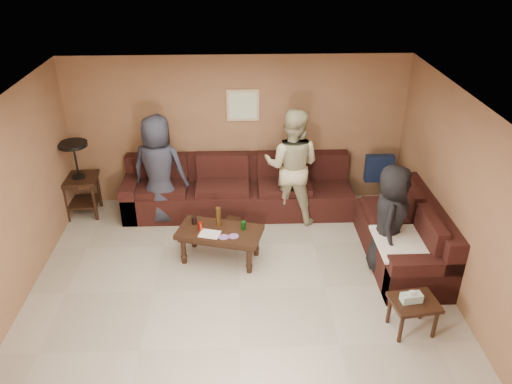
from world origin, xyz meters
TOP-DOWN VIEW (x-y plane):
  - room at (0.00, 0.00)m, footprint 5.60×5.50m
  - sectional_sofa at (0.81, 1.52)m, footprint 4.65×2.90m
  - coffee_table at (-0.27, 0.70)m, footprint 1.28×0.87m
  - end_table_left at (-2.55, 2.05)m, footprint 0.60×0.60m
  - side_table_right at (2.01, -0.81)m, footprint 0.58×0.50m
  - waste_bin at (-0.10, 1.35)m, footprint 0.29×0.29m
  - wall_art at (0.10, 2.48)m, footprint 0.52×0.04m
  - person_left at (-1.22, 1.85)m, footprint 0.95×0.71m
  - person_middle at (0.84, 1.82)m, footprint 1.07×0.93m
  - person_right at (2.03, 0.42)m, footprint 0.73×0.89m

SIDE VIEW (x-z plane):
  - waste_bin at x=-0.10m, z-range 0.00..0.26m
  - sectional_sofa at x=0.81m, z-range -0.16..0.81m
  - side_table_right at x=2.01m, z-range 0.09..0.67m
  - coffee_table at x=-0.27m, z-range 0.03..0.79m
  - end_table_left at x=-2.55m, z-range 0.03..1.30m
  - person_right at x=2.03m, z-range 0.00..1.56m
  - person_left at x=-1.22m, z-range 0.00..1.77m
  - person_middle at x=0.84m, z-range 0.00..1.86m
  - room at x=0.00m, z-range 0.41..2.91m
  - wall_art at x=0.10m, z-range 1.44..1.96m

